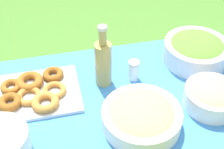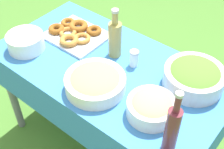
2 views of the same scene
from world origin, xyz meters
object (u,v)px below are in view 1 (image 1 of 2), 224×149
pasta_bowl (212,96)px  bread_bowl (142,116)px  olive_oil_bottle (103,62)px  salad_bowl (196,50)px  donut_platter (36,92)px  plate_stack (0,143)px

pasta_bowl → bread_bowl: 0.31m
pasta_bowl → olive_oil_bottle: bearing=149.6°
salad_bowl → pasta_bowl: bearing=-101.4°
donut_platter → olive_oil_bottle: size_ratio=1.17×
donut_platter → plate_stack: plate_stack is taller
pasta_bowl → bread_bowl: bearing=-173.4°
pasta_bowl → plate_stack: (-0.84, -0.04, -0.00)m
pasta_bowl → bread_bowl: size_ratio=0.74×
salad_bowl → plate_stack: 0.96m
salad_bowl → plate_stack: size_ratio=1.45×
donut_platter → olive_oil_bottle: (0.30, 0.02, 0.09)m
pasta_bowl → olive_oil_bottle: size_ratio=0.77×
olive_oil_bottle → bread_bowl: (0.09, -0.27, -0.07)m
bread_bowl → donut_platter: bearing=147.0°
donut_platter → plate_stack: 0.30m
pasta_bowl → salad_bowl: bearing=78.6°
pasta_bowl → plate_stack: pasta_bowl is taller
donut_platter → olive_oil_bottle: olive_oil_bottle is taller
salad_bowl → pasta_bowl: (-0.06, -0.29, -0.01)m
olive_oil_bottle → pasta_bowl: bearing=-30.4°
plate_stack → pasta_bowl: bearing=3.1°
olive_oil_bottle → bread_bowl: size_ratio=0.96×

